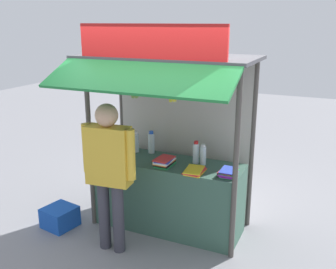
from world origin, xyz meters
TOP-DOWN VIEW (x-y plane):
  - ground_plane at (0.00, 0.00)m, footprint 20.00×20.00m
  - stall_counter at (0.00, 0.00)m, footprint 1.84×0.63m
  - stall_structure at (0.00, 0.11)m, footprint 2.04×1.52m
  - water_bottle_right at (0.32, 0.10)m, footprint 0.08×0.08m
  - water_bottle_front_left at (-0.81, 0.08)m, footprint 0.07×0.07m
  - water_bottle_front_right at (0.42, 0.09)m, footprint 0.07×0.07m
  - water_bottle_rear_center at (-0.33, 0.21)m, footprint 0.08×0.08m
  - water_bottle_far_left at (-0.54, 0.17)m, footprint 0.08×0.08m
  - magazine_stack_mid_left at (0.01, -0.13)m, footprint 0.21×0.30m
  - magazine_stack_back_left at (0.42, -0.19)m, footprint 0.23×0.32m
  - magazine_stack_far_right at (0.80, -0.12)m, footprint 0.20×0.27m
  - banana_bunch_inner_left at (-0.21, -0.41)m, footprint 0.11×0.11m
  - banana_bunch_rightmost at (0.24, -0.41)m, footprint 0.10×0.10m
  - vendor_person at (-0.38, -0.73)m, footprint 0.65×0.25m
  - plastic_crate at (-1.27, -0.57)m, footprint 0.43×0.43m

SIDE VIEW (x-z plane):
  - ground_plane at x=0.00m, z-range 0.00..0.00m
  - plastic_crate at x=-1.27m, z-range 0.00..0.26m
  - stall_counter at x=0.00m, z-range 0.00..0.89m
  - magazine_stack_back_left at x=0.42m, z-range 0.89..0.93m
  - magazine_stack_far_right at x=0.80m, z-range 0.89..0.97m
  - magazine_stack_mid_left at x=0.01m, z-range 0.89..0.98m
  - water_bottle_front_left at x=-0.81m, z-range 0.88..1.14m
  - water_bottle_front_right at x=0.42m, z-range 0.88..1.14m
  - water_bottle_far_left at x=-0.54m, z-range 0.88..1.16m
  - water_bottle_right at x=0.32m, z-range 0.88..1.16m
  - water_bottle_rear_center at x=-0.33m, z-range 0.88..1.18m
  - vendor_person at x=-0.38m, z-range 0.18..1.90m
  - stall_structure at x=0.00m, z-range 0.26..2.79m
  - banana_bunch_rightmost at x=0.24m, z-range 1.66..1.97m
  - banana_bunch_inner_left at x=-0.21m, z-range 1.66..1.98m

